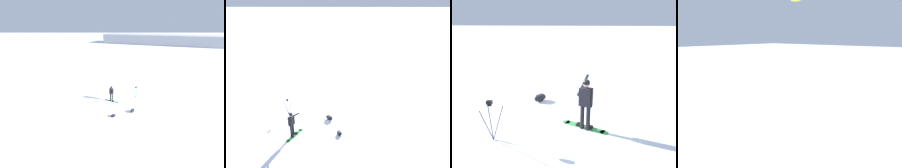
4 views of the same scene
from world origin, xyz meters
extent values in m
plane|color=white|center=(0.00, 0.00, 0.00)|extent=(300.00, 300.00, 0.00)
cylinder|color=black|center=(0.19, 0.55, 0.44)|extent=(0.14, 0.14, 0.87)
cylinder|color=black|center=(0.28, 0.75, 0.44)|extent=(0.14, 0.14, 0.87)
cube|color=black|center=(0.24, 0.65, 1.18)|extent=(0.40, 0.47, 0.62)
sphere|color=tan|center=(0.24, 0.65, 1.64)|extent=(0.24, 0.24, 0.24)
sphere|color=black|center=(0.24, 0.65, 1.67)|extent=(0.25, 0.25, 0.25)
cylinder|color=black|center=(-0.08, 0.59, 1.61)|extent=(0.54, 0.31, 0.43)
cylinder|color=black|center=(0.34, 0.82, 1.18)|extent=(0.09, 0.09, 0.62)
cube|color=#3F994C|center=(0.12, 0.63, 0.01)|extent=(0.87, 1.44, 0.02)
cylinder|color=#3F994C|center=(-0.19, -0.03, 0.01)|extent=(0.28, 0.28, 0.02)
cylinder|color=#3F994C|center=(0.42, 1.29, 0.01)|extent=(0.28, 0.28, 0.02)
cube|color=black|center=(0.02, 0.43, 0.06)|extent=(0.24, 0.21, 0.08)
cube|color=black|center=(0.21, 0.83, 0.06)|extent=(0.24, 0.21, 0.08)
ellipsoid|color=black|center=(-2.94, 0.45, 0.12)|extent=(0.45, 0.54, 0.24)
cube|color=#2C2C33|center=(-2.94, 0.45, 0.20)|extent=(0.27, 0.33, 0.08)
cylinder|color=#262628|center=(1.19, -2.01, 0.58)|extent=(0.03, 0.42, 1.16)
cylinder|color=#262628|center=(1.04, -2.32, 0.58)|extent=(0.35, 0.27, 1.16)
cylinder|color=#262628|center=(1.39, -2.27, 0.58)|extent=(0.41, 0.17, 1.16)
cube|color=black|center=(1.20, -2.21, 1.18)|extent=(0.10, 0.10, 0.06)
cube|color=black|center=(1.20, -2.21, 1.26)|extent=(0.12, 0.16, 0.10)
ellipsoid|color=black|center=(-2.13, -1.43, 0.17)|extent=(0.65, 0.62, 0.33)
cube|color=#2C2C33|center=(-2.13, -1.43, 0.28)|extent=(0.39, 0.37, 0.08)
camera|label=1|loc=(-14.79, 0.57, 8.05)|focal=23.98mm
camera|label=2|loc=(-3.17, 12.76, 8.94)|focal=34.65mm
camera|label=3|loc=(6.57, 0.58, 3.57)|focal=32.84mm
camera|label=4|loc=(1.93, -5.26, 7.52)|focal=31.73mm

